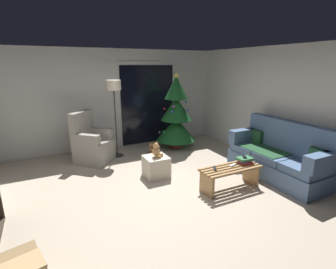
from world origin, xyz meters
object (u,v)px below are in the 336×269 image
object	(u,v)px
teddy_bear_honey	(156,151)
floor_lamp	(114,93)
remote_white	(233,165)
cell_phone	(245,157)
teddy_bear_chestnut_by_tree	(152,149)
couch	(279,157)
coffee_table	(230,174)
armchair	(92,144)
ottoman	(156,167)
christmas_tree	(176,116)
book_stack	(245,160)
remote_black	(215,168)

from	to	relation	value
teddy_bear_honey	floor_lamp	bearing A→B (deg)	104.24
remote_white	teddy_bear_honey	size ratio (longest dim) A/B	0.55
cell_phone	teddy_bear_chestnut_by_tree	distance (m)	2.43
couch	teddy_bear_honey	bearing A→B (deg)	154.12
coffee_table	cell_phone	xyz separation A→B (m)	(0.35, 0.05, 0.25)
couch	remote_white	bearing A→B (deg)	177.58
remote_white	armchair	bearing A→B (deg)	-159.22
armchair	ottoman	bearing A→B (deg)	-55.14
ottoman	teddy_bear_chestnut_by_tree	distance (m)	1.33
cell_phone	armchair	bearing A→B (deg)	167.40
cell_phone	christmas_tree	world-z (taller)	christmas_tree
book_stack	remote_white	bearing A→B (deg)	177.77
book_stack	cell_phone	xyz separation A→B (m)	(0.00, 0.02, 0.05)
book_stack	cell_phone	distance (m)	0.06
remote_black	cell_phone	distance (m)	0.65
coffee_table	teddy_bear_honey	world-z (taller)	teddy_bear_honey
remote_white	teddy_bear_chestnut_by_tree	size ratio (longest dim) A/B	0.55
remote_black	remote_white	bearing A→B (deg)	-152.26
remote_white	floor_lamp	distance (m)	3.02
remote_white	remote_black	world-z (taller)	same
teddy_bear_chestnut_by_tree	couch	bearing A→B (deg)	-53.55
remote_white	cell_phone	xyz separation A→B (m)	(0.27, 0.01, 0.10)
couch	christmas_tree	xyz separation A→B (m)	(-0.94, 2.43, 0.46)
cell_phone	teddy_bear_honey	world-z (taller)	teddy_bear_honey
remote_white	cell_phone	world-z (taller)	cell_phone
book_stack	teddy_bear_chestnut_by_tree	xyz separation A→B (m)	(-0.86, 2.25, -0.34)
armchair	teddy_bear_honey	bearing A→B (deg)	-55.09
coffee_table	armchair	xyz separation A→B (m)	(-1.91, 2.40, 0.13)
remote_white	remote_black	distance (m)	0.37
remote_black	teddy_bear_chestnut_by_tree	distance (m)	2.25
book_stack	armchair	distance (m)	3.27
armchair	ottoman	distance (m)	1.68
remote_white	ottoman	distance (m)	1.45
floor_lamp	teddy_bear_chestnut_by_tree	bearing A→B (deg)	-14.47
couch	teddy_bear_chestnut_by_tree	world-z (taller)	couch
armchair	coffee_table	bearing A→B (deg)	-51.47
coffee_table	floor_lamp	world-z (taller)	floor_lamp
book_stack	floor_lamp	xyz separation A→B (m)	(-1.66, 2.46, 1.05)
couch	armchair	distance (m)	3.91
ottoman	coffee_table	bearing A→B (deg)	-47.09
remote_black	teddy_bear_honey	size ratio (longest dim) A/B	0.55
floor_lamp	teddy_bear_chestnut_by_tree	xyz separation A→B (m)	(0.80, -0.21, -1.38)
remote_black	christmas_tree	distance (m)	2.46
couch	ottoman	xyz separation A→B (m)	(-2.13, 1.04, -0.19)
floor_lamp	teddy_bear_chestnut_by_tree	size ratio (longest dim) A/B	6.25
armchair	ottoman	xyz separation A→B (m)	(0.96, -1.37, -0.20)
coffee_table	cell_phone	bearing A→B (deg)	7.91
remote_black	book_stack	size ratio (longest dim) A/B	0.59
christmas_tree	coffee_table	bearing A→B (deg)	-95.37
couch	armchair	world-z (taller)	armchair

